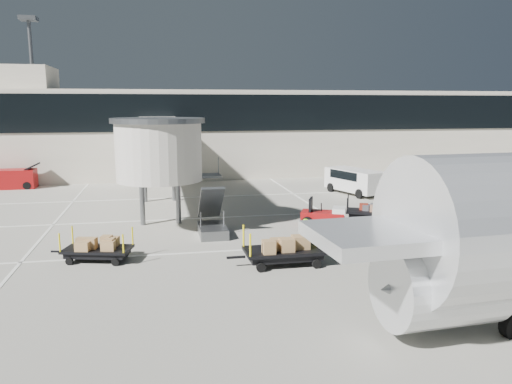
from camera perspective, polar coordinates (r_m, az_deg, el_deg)
ground at (r=21.59m, az=0.21°, el=-8.09°), size 140.00×140.00×0.00m
lane_markings at (r=30.39m, az=-4.51°, el=-2.79°), size 40.00×30.00×0.02m
terminal at (r=50.27m, az=-7.00°, el=6.91°), size 64.00×12.11×15.20m
jet_bridge at (r=32.48m, az=-11.05°, el=5.51°), size 5.70×20.40×6.03m
baggage_tug at (r=28.02m, az=7.79°, el=-2.75°), size 2.67×2.30×1.58m
suitcase_cart at (r=29.90m, az=13.04°, el=-2.25°), size 3.61×2.49×1.41m
box_cart_near at (r=21.27m, az=3.19°, el=-6.56°), size 4.15×1.70×1.63m
box_cart_far at (r=22.73m, az=-17.44°, el=-6.20°), size 3.57×2.10×1.37m
ground_worker at (r=22.27m, az=5.79°, el=-5.25°), size 0.75×0.65×1.73m
minivan at (r=38.59m, az=11.11°, el=1.45°), size 3.49×5.32×1.87m
belt_loader at (r=44.94m, az=-26.27°, el=1.34°), size 4.21×1.71×2.03m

